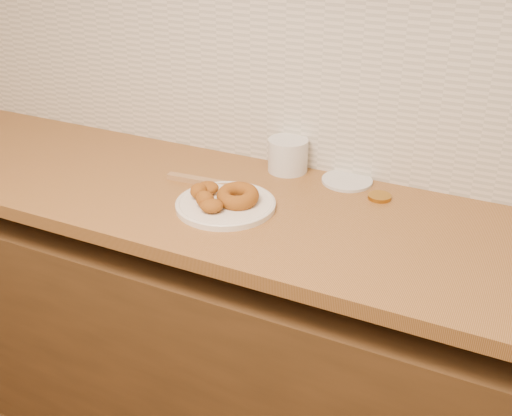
# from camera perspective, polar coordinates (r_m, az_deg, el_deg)

# --- Properties ---
(wall_back) EXTENTS (4.00, 0.02, 2.70)m
(wall_back) POSITION_cam_1_polar(r_m,az_deg,el_deg) (1.68, 12.46, 17.04)
(wall_back) COLOR #B1A58A
(wall_back) RESTS_ON ground
(base_cabinet) EXTENTS (3.60, 0.60, 0.77)m
(base_cabinet) POSITION_cam_1_polar(r_m,az_deg,el_deg) (1.84, 6.82, -15.43)
(base_cabinet) COLOR brown
(base_cabinet) RESTS_ON floor
(butcher_block) EXTENTS (2.30, 0.62, 0.04)m
(butcher_block) POSITION_cam_1_polar(r_m,az_deg,el_deg) (1.83, -11.79, 2.43)
(butcher_block) COLOR #99653C
(butcher_block) RESTS_ON base_cabinet
(backsplash) EXTENTS (3.60, 0.02, 0.60)m
(backsplash) POSITION_cam_1_polar(r_m,az_deg,el_deg) (1.70, 11.84, 12.02)
(backsplash) COLOR silver
(backsplash) RESTS_ON wall_back
(donut_plate) EXTENTS (0.27, 0.27, 0.02)m
(donut_plate) POSITION_cam_1_polar(r_m,az_deg,el_deg) (1.60, -2.91, 0.31)
(donut_plate) COLOR white
(donut_plate) RESTS_ON butcher_block
(ring_donut) EXTENTS (0.15, 0.15, 0.05)m
(ring_donut) POSITION_cam_1_polar(r_m,az_deg,el_deg) (1.59, -1.77, 1.18)
(ring_donut) COLOR #9C5711
(ring_donut) RESTS_ON donut_plate
(fried_dough_chunks) EXTENTS (0.14, 0.16, 0.04)m
(fried_dough_chunks) POSITION_cam_1_polar(r_m,az_deg,el_deg) (1.59, -4.78, 1.16)
(fried_dough_chunks) COLOR #9C5711
(fried_dough_chunks) RESTS_ON donut_plate
(plastic_tub) EXTENTS (0.15, 0.15, 0.10)m
(plastic_tub) POSITION_cam_1_polar(r_m,az_deg,el_deg) (1.80, 3.06, 5.05)
(plastic_tub) COLOR silver
(plastic_tub) RESTS_ON butcher_block
(tub_lid) EXTENTS (0.18, 0.18, 0.01)m
(tub_lid) POSITION_cam_1_polar(r_m,az_deg,el_deg) (1.76, 8.67, 2.59)
(tub_lid) COLOR silver
(tub_lid) RESTS_ON butcher_block
(brass_jar_lid) EXTENTS (0.08, 0.08, 0.01)m
(brass_jar_lid) POSITION_cam_1_polar(r_m,az_deg,el_deg) (1.68, 11.68, 1.05)
(brass_jar_lid) COLOR #A77524
(brass_jar_lid) RESTS_ON butcher_block
(wooden_utensil) EXTENTS (0.21, 0.04, 0.02)m
(wooden_utensil) POSITION_cam_1_polar(r_m,az_deg,el_deg) (1.74, -5.33, 2.59)
(wooden_utensil) COLOR #A07548
(wooden_utensil) RESTS_ON butcher_block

